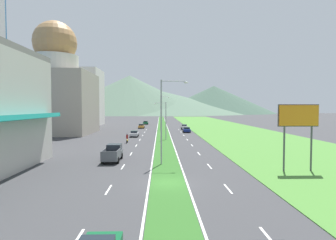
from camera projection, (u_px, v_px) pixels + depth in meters
ground_plane at (168, 183)px, 25.64m from camera, size 600.00×600.00×0.00m
grass_median at (163, 130)px, 85.55m from camera, size 3.20×240.00×0.06m
grass_verge_right at (229, 130)px, 86.12m from camera, size 24.00×240.00×0.06m
lane_dash_left_2 at (109, 190)px, 23.67m from camera, size 0.16×2.80×0.01m
lane_dash_left_3 at (123, 167)px, 32.74m from camera, size 0.16×2.80×0.01m
lane_dash_left_4 at (131, 154)px, 41.80m from camera, size 0.16×2.80×0.01m
lane_dash_left_5 at (136, 146)px, 50.87m from camera, size 0.16×2.80×0.01m
lane_dash_left_6 at (140, 140)px, 59.94m from camera, size 0.16×2.80×0.01m
lane_dash_left_7 at (143, 135)px, 69.01m from camera, size 0.16×2.80×0.01m
lane_dash_left_8 at (145, 132)px, 78.08m from camera, size 0.16×2.80×0.01m
lane_dash_left_9 at (146, 130)px, 87.15m from camera, size 0.16×2.80×0.01m
lane_dash_right_1 at (269, 238)px, 14.88m from camera, size 0.16×2.80×0.01m
lane_dash_right_2 at (228, 189)px, 23.95m from camera, size 0.16×2.80×0.01m
lane_dash_right_3 at (209, 166)px, 33.01m from camera, size 0.16×2.80×0.01m
lane_dash_right_4 at (199, 154)px, 42.08m from camera, size 0.16×2.80×0.01m
lane_dash_right_5 at (192, 145)px, 51.15m from camera, size 0.16×2.80×0.01m
lane_dash_right_6 at (187, 140)px, 60.22m from camera, size 0.16×2.80×0.01m
lane_dash_right_7 at (184, 135)px, 69.29m from camera, size 0.16×2.80×0.01m
lane_dash_right_8 at (181, 132)px, 78.36m from camera, size 0.16×2.80×0.01m
lane_dash_right_9 at (179, 130)px, 87.43m from camera, size 0.16×2.80×0.01m
edge_line_median_left at (157, 130)px, 85.51m from camera, size 0.16×240.00×0.01m
edge_line_median_right at (168, 130)px, 85.60m from camera, size 0.16×240.00×0.01m
domed_building at (56, 89)px, 73.43m from camera, size 18.58×18.58×29.39m
midrise_colored at (80, 98)px, 107.06m from camera, size 15.60×15.60×21.39m
hill_far_left at (130, 95)px, 299.09m from camera, size 169.00×169.00×40.92m
hill_far_center at (161, 102)px, 314.01m from camera, size 197.77×197.77×25.08m
hill_far_right at (214, 100)px, 318.68m from camera, size 135.18×135.18×31.25m
street_lamp_near at (164, 116)px, 33.70m from camera, size 3.33×0.35×10.29m
street_lamp_mid at (164, 118)px, 59.66m from camera, size 2.64×0.28×8.06m
street_lamp_far at (162, 111)px, 85.48m from camera, size 2.82×0.41×10.37m
billboard_roadside at (298, 120)px, 30.15m from camera, size 4.47×0.28×7.31m
car_0 at (187, 130)px, 77.55m from camera, size 2.02×4.18×1.45m
car_1 at (141, 126)px, 92.72m from camera, size 1.98×4.25×1.45m
car_2 at (134, 134)px, 66.01m from camera, size 1.94×4.20×1.45m
car_4 at (184, 127)px, 88.51m from camera, size 1.87×4.69×1.53m
car_5 at (146, 123)px, 112.58m from camera, size 2.02×4.14×1.46m
pickup_truck_0 at (113, 153)px, 36.59m from camera, size 2.18×5.40×2.00m
motorcycle_rider at (127, 139)px, 54.71m from camera, size 0.36×2.00×1.80m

